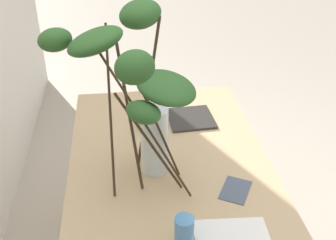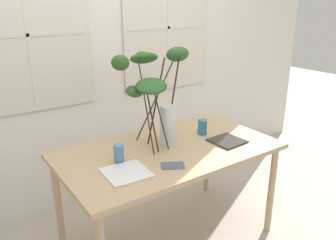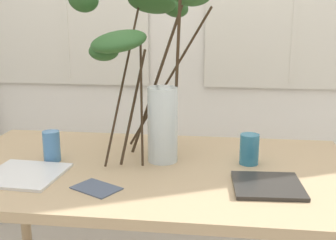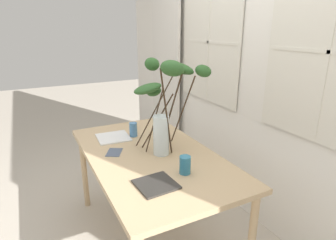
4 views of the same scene
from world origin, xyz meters
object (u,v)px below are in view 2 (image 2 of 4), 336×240
at_px(plate_square_right, 227,141).
at_px(vase_with_branches, 155,86).
at_px(plate_square_left, 126,173).
at_px(drinking_glass_blue_right, 202,127).
at_px(drinking_glass_blue_left, 119,153).
at_px(dining_table, 169,157).

bearing_deg(plate_square_right, vase_with_branches, 147.10).
bearing_deg(plate_square_left, drinking_glass_blue_right, 16.23).
height_order(plate_square_left, plate_square_right, plate_square_right).
xyz_separation_m(drinking_glass_blue_left, plate_square_left, (-0.04, -0.17, -0.05)).
relative_size(drinking_glass_blue_left, plate_square_right, 0.53).
bearing_deg(dining_table, drinking_glass_blue_right, 11.50).
bearing_deg(plate_square_right, plate_square_left, -179.64).
height_order(drinking_glass_blue_left, drinking_glass_blue_right, drinking_glass_blue_left).
bearing_deg(plate_square_left, vase_with_branches, 35.79).
bearing_deg(vase_with_branches, dining_table, -82.01).
distance_m(vase_with_branches, plate_square_right, 0.68).
height_order(vase_with_branches, drinking_glass_blue_right, vase_with_branches).
distance_m(drinking_glass_blue_left, plate_square_right, 0.83).
relative_size(dining_table, plate_square_right, 6.85).
height_order(drinking_glass_blue_left, plate_square_right, drinking_glass_blue_left).
height_order(dining_table, plate_square_right, plate_square_right).
distance_m(dining_table, plate_square_right, 0.46).
xyz_separation_m(drinking_glass_blue_right, plate_square_right, (0.05, -0.23, -0.05)).
bearing_deg(vase_with_branches, drinking_glass_blue_right, -8.61).
distance_m(drinking_glass_blue_right, plate_square_right, 0.24).
bearing_deg(drinking_glass_blue_right, plate_square_right, -77.68).
xyz_separation_m(drinking_glass_blue_left, plate_square_right, (0.81, -0.16, -0.05)).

